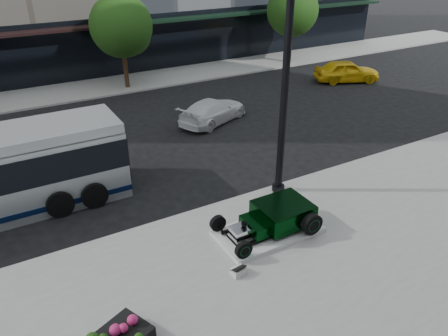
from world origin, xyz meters
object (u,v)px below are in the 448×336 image
hot_rod (277,215)px  white_sedan (213,111)px  lamppost (285,89)px  yellow_taxi (347,71)px

hot_rod → white_sedan: 10.13m
lamppost → white_sedan: (1.32, 7.63, -3.49)m
lamppost → yellow_taxi: size_ratio=2.03×
lamppost → yellow_taxi: 16.16m
hot_rod → white_sedan: bearing=73.4°
hot_rod → lamppost: 4.29m
lamppost → white_sedan: size_ratio=2.02×
lamppost → white_sedan: bearing=80.2°
white_sedan → yellow_taxi: size_ratio=1.01×
lamppost → yellow_taxi: lamppost is taller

